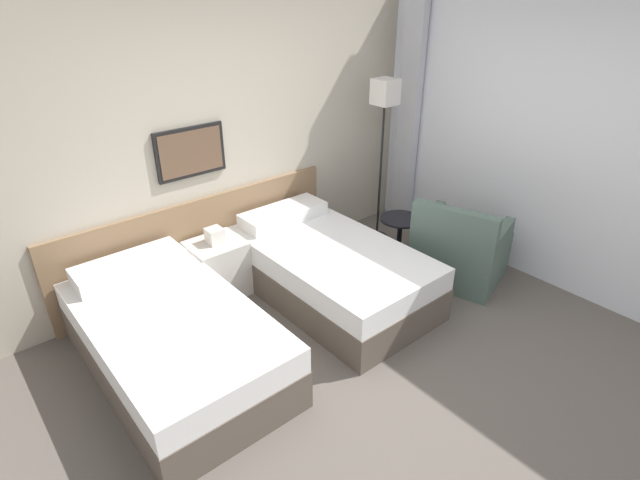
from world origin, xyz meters
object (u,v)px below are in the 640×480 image
nightstand (218,267)px  side_table (400,232)px  bed_near_window (330,270)px  bed_near_door (173,339)px  armchair (459,252)px  floor_lamp (384,109)px

nightstand → side_table: (1.72, -0.69, 0.08)m
nightstand → side_table: 1.85m
side_table → bed_near_window: bearing=179.3°
side_table → nightstand: bearing=158.0°
bed_near_window → nightstand: nightstand is taller
bed_near_door → nightstand: size_ratio=2.81×
side_table → armchair: (0.22, -0.58, -0.07)m
bed_near_window → side_table: (0.94, -0.01, 0.09)m
nightstand → floor_lamp: bearing=-4.5°
bed_near_door → floor_lamp: 3.04m
bed_near_door → armchair: bearing=-12.3°
bed_near_door → floor_lamp: floor_lamp is taller
bed_near_door → armchair: (2.71, -0.59, 0.02)m
bed_near_door → side_table: bearing=-0.2°
bed_near_window → nightstand: size_ratio=2.81×
bed_near_window → armchair: size_ratio=1.98×
bed_near_window → floor_lamp: 1.77m
nightstand → floor_lamp: size_ratio=0.38×
bed_near_door → nightstand: (0.78, 0.68, 0.01)m
floor_lamp → armchair: size_ratio=1.84×
bed_near_door → bed_near_window: same height
side_table → bed_near_door: bearing=179.8°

